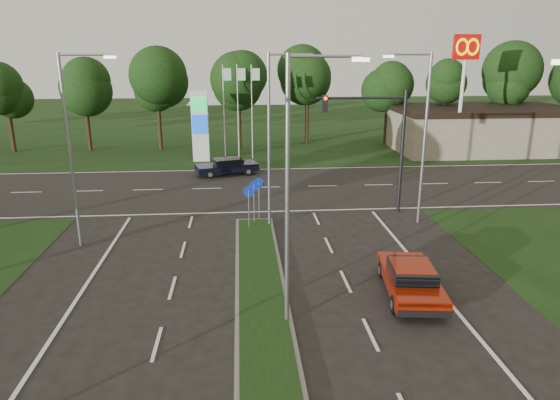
{
  "coord_description": "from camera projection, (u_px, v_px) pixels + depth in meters",
  "views": [
    {
      "loc": [
        -0.68,
        -9.31,
        9.03
      ],
      "look_at": [
        1.17,
        13.53,
        2.2
      ],
      "focal_mm": 32.0,
      "sensor_mm": 36.0,
      "label": 1
    }
  ],
  "objects": [
    {
      "name": "navy_sedan",
      "position": [
        227.0,
        166.0,
        37.95
      ],
      "size": [
        4.88,
        2.9,
        1.26
      ],
      "rotation": [
        0.0,
        0.0,
        1.81
      ],
      "color": "black",
      "rests_on": "ground"
    },
    {
      "name": "gas_pylon",
      "position": [
        203.0,
        124.0,
        41.89
      ],
      "size": [
        5.8,
        1.26,
        8.0
      ],
      "color": "silver",
      "rests_on": "ground"
    },
    {
      "name": "streetlight_right_far",
      "position": [
        422.0,
        130.0,
        26.04
      ],
      "size": [
        2.53,
        0.22,
        9.0
      ],
      "rotation": [
        0.0,
        0.0,
        3.14
      ],
      "color": "gray",
      "rests_on": "ground"
    },
    {
      "name": "streetlight_left_far",
      "position": [
        73.0,
        142.0,
        22.81
      ],
      "size": [
        2.53,
        0.22,
        9.0
      ],
      "color": "gray",
      "rests_on": "ground"
    },
    {
      "name": "red_sedan",
      "position": [
        411.0,
        278.0,
        19.13
      ],
      "size": [
        2.43,
        4.8,
        1.27
      ],
      "rotation": [
        0.0,
        0.0,
        -0.12
      ],
      "color": "maroon",
      "rests_on": "ground"
    },
    {
      "name": "median_kerb",
      "position": [
        267.0,
        356.0,
        15.33
      ],
      "size": [
        2.0,
        26.0,
        0.12
      ],
      "primitive_type": "cube",
      "color": "slate",
      "rests_on": "ground"
    },
    {
      "name": "traffic_signal",
      "position": [
        380.0,
        133.0,
        27.95
      ],
      "size": [
        5.1,
        0.42,
        7.0
      ],
      "color": "black",
      "rests_on": "ground"
    },
    {
      "name": "commercial_building",
      "position": [
        481.0,
        129.0,
        47.04
      ],
      "size": [
        16.0,
        9.0,
        4.0
      ],
      "primitive_type": "cube",
      "color": "gray",
      "rests_on": "ground"
    },
    {
      "name": "cross_road",
      "position": [
        251.0,
        188.0,
        34.45
      ],
      "size": [
        160.0,
        12.0,
        0.02
      ],
      "primitive_type": "cube",
      "color": "black",
      "rests_on": "ground"
    },
    {
      "name": "treeline_far",
      "position": [
        247.0,
        76.0,
        47.73
      ],
      "size": [
        6.0,
        6.0,
        9.9
      ],
      "color": "black",
      "rests_on": "ground"
    },
    {
      "name": "mcdonalds_sign",
      "position": [
        465.0,
        65.0,
        41.18
      ],
      "size": [
        2.2,
        0.47,
        10.4
      ],
      "color": "silver",
      "rests_on": "ground"
    },
    {
      "name": "verge_far",
      "position": [
        245.0,
        125.0,
        64.07
      ],
      "size": [
        160.0,
        50.0,
        0.02
      ],
      "primitive_type": "cube",
      "color": "black",
      "rests_on": "ground"
    },
    {
      "name": "median_signs",
      "position": [
        254.0,
        194.0,
        26.7
      ],
      "size": [
        1.16,
        1.76,
        2.38
      ],
      "color": "gray",
      "rests_on": "ground"
    },
    {
      "name": "streetlight_median_near",
      "position": [
        294.0,
        181.0,
        15.89
      ],
      "size": [
        2.53,
        0.22,
        9.0
      ],
      "color": "gray",
      "rests_on": "ground"
    },
    {
      "name": "streetlight_median_far",
      "position": [
        273.0,
        132.0,
        25.44
      ],
      "size": [
        2.53,
        0.22,
        9.0
      ],
      "color": "gray",
      "rests_on": "ground"
    }
  ]
}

